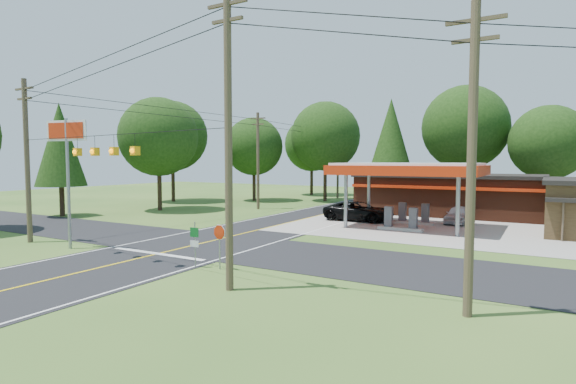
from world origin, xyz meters
The scene contains 18 objects.
ground centered at (0.00, 0.00, 0.00)m, with size 120.00×120.00×0.00m, color #32591F.
main_highway centered at (0.00, 0.00, 0.01)m, with size 8.00×120.00×0.02m, color black.
cross_road centered at (0.00, 0.00, 0.01)m, with size 70.00×7.00×0.02m, color black.
lane_center_yellow centered at (0.00, 0.00, 0.03)m, with size 0.15×110.00×0.00m, color yellow.
gas_canopy centered at (9.00, 13.00, 4.27)m, with size 10.60×7.40×4.88m.
convenience_store centered at (10.00, 22.98, 1.92)m, with size 16.40×7.55×3.80m.
utility_pole_near_right centered at (7.50, -7.00, 5.96)m, with size 1.80×0.30×11.50m.
utility_pole_near_left centered at (-9.50, -5.00, 5.20)m, with size 1.80×0.30×10.00m.
utility_pole_far_left centered at (-8.00, 18.00, 5.20)m, with size 1.80×0.30×10.00m.
utility_pole_right_b centered at (16.00, -5.50, 5.20)m, with size 1.80×0.30×10.00m.
utility_pole_north centered at (-6.50, 35.00, 4.75)m, with size 0.30×0.30×9.50m.
overhead_beacons centered at (-1.00, -6.00, 6.21)m, with size 17.04×2.04×1.03m.
treeline_backdrop centered at (0.82, 24.01, 7.49)m, with size 70.27×51.59×13.30m.
suv_car centered at (4.50, 14.50, 0.81)m, with size 5.81×5.81×1.61m, color black.
sedan_car centered at (12.00, 17.00, 0.70)m, with size 4.09×4.09×1.39m, color silver.
big_stop_sign centered at (-5.50, -5.01, 5.58)m, with size 2.71×0.65×7.42m.
octagonal_stop_sign centered at (5.05, -4.57, 1.56)m, with size 0.75×0.15×2.12m.
route_sign_post centered at (3.80, -4.86, 1.30)m, with size 0.45×0.12×2.18m.
Camera 1 is at (18.12, -20.74, 5.04)m, focal length 28.00 mm.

